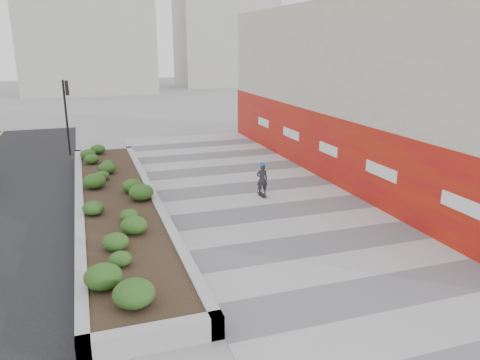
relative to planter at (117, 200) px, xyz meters
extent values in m
plane|color=gray|center=(5.50, -7.00, -0.42)|extent=(160.00, 160.00, 0.00)
cube|color=#A8A8AD|center=(5.50, -4.00, -0.41)|extent=(8.00, 36.00, 0.01)
cube|color=beige|center=(12.50, 2.00, 3.58)|extent=(6.00, 24.00, 8.00)
cube|color=#B20D18|center=(9.52, 2.00, 1.08)|extent=(0.12, 24.00, 3.00)
cube|color=#9E9EA0|center=(0.00, -8.85, -0.14)|extent=(3.00, 0.30, 0.55)
cube|color=#9E9EA0|center=(0.00, 8.85, -0.14)|extent=(3.00, 0.30, 0.55)
cube|color=#9E9EA0|center=(-1.35, 0.00, -0.14)|extent=(0.30, 18.00, 0.55)
cube|color=#9E9EA0|center=(1.35, 0.00, -0.14)|extent=(0.30, 18.00, 0.55)
cube|color=#2D2116|center=(0.00, 0.00, -0.17)|extent=(2.40, 17.40, 0.50)
cylinder|color=black|center=(-1.80, 10.50, 1.68)|extent=(0.12, 0.12, 4.20)
cube|color=black|center=(-1.62, 10.50, 3.33)|extent=(0.18, 0.28, 0.80)
cube|color=#ADAAA3|center=(0.50, 48.00, 9.58)|extent=(16.00, 12.00, 20.00)
cube|color=#ADAAA3|center=(20.50, 53.00, 11.58)|extent=(14.00, 10.00, 24.00)
cylinder|color=#595654|center=(6.00, -4.00, -0.42)|extent=(0.44, 0.44, 0.01)
cube|color=black|center=(5.82, -0.10, -0.35)|extent=(0.22, 0.73, 0.02)
imported|color=#28282D|center=(5.82, -0.10, 0.30)|extent=(0.52, 0.39, 1.29)
sphere|color=blue|center=(5.82, -0.10, 0.91)|extent=(0.23, 0.23, 0.23)
camera|label=1|loc=(-0.97, -17.28, 5.64)|focal=35.00mm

